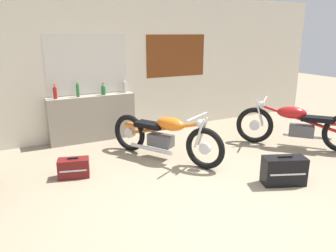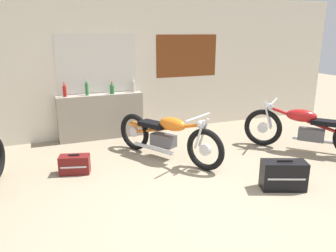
{
  "view_description": "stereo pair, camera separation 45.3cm",
  "coord_description": "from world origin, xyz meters",
  "px_view_note": "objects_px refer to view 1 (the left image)",
  "views": [
    {
      "loc": [
        -2.24,
        -2.81,
        2.06
      ],
      "look_at": [
        -0.07,
        1.43,
        0.7
      ],
      "focal_mm": 35.0,
      "sensor_mm": 36.0,
      "label": 1
    },
    {
      "loc": [
        -1.83,
        -3.0,
        2.06
      ],
      "look_at": [
        -0.07,
        1.43,
        0.7
      ],
      "focal_mm": 35.0,
      "sensor_mm": 36.0,
      "label": 2
    }
  ],
  "objects_px": {
    "bottle_left_center": "(78,89)",
    "motorcycle_red": "(298,125)",
    "bottle_leftmost": "(55,92)",
    "bottle_center": "(103,90)",
    "hard_case_darkred": "(74,168)",
    "motorcycle_orange": "(164,136)",
    "bottle_right_center": "(124,86)",
    "hard_case_black": "(284,171)"
  },
  "relations": [
    {
      "from": "bottle_center",
      "to": "bottle_right_center",
      "type": "distance_m",
      "value": 0.45
    },
    {
      "from": "bottle_leftmost",
      "to": "bottle_left_center",
      "type": "bearing_deg",
      "value": -0.66
    },
    {
      "from": "hard_case_darkred",
      "to": "bottle_leftmost",
      "type": "bearing_deg",
      "value": 87.96
    },
    {
      "from": "bottle_leftmost",
      "to": "bottle_center",
      "type": "bearing_deg",
      "value": -1.24
    },
    {
      "from": "motorcycle_orange",
      "to": "hard_case_black",
      "type": "xyz_separation_m",
      "value": [
        1.07,
        -1.62,
        -0.21
      ]
    },
    {
      "from": "bottle_right_center",
      "to": "hard_case_darkred",
      "type": "relative_size",
      "value": 0.61
    },
    {
      "from": "bottle_left_center",
      "to": "motorcycle_red",
      "type": "relative_size",
      "value": 0.18
    },
    {
      "from": "bottle_center",
      "to": "motorcycle_orange",
      "type": "height_order",
      "value": "bottle_center"
    },
    {
      "from": "hard_case_black",
      "to": "bottle_right_center",
      "type": "bearing_deg",
      "value": 110.24
    },
    {
      "from": "bottle_leftmost",
      "to": "hard_case_darkred",
      "type": "xyz_separation_m",
      "value": [
        -0.06,
        -1.58,
        -0.88
      ]
    },
    {
      "from": "bottle_left_center",
      "to": "motorcycle_red",
      "type": "distance_m",
      "value": 4.13
    },
    {
      "from": "hard_case_black",
      "to": "hard_case_darkred",
      "type": "distance_m",
      "value": 3.03
    },
    {
      "from": "bottle_leftmost",
      "to": "motorcycle_orange",
      "type": "height_order",
      "value": "bottle_leftmost"
    },
    {
      "from": "bottle_leftmost",
      "to": "motorcycle_red",
      "type": "distance_m",
      "value": 4.48
    },
    {
      "from": "bottle_leftmost",
      "to": "motorcycle_red",
      "type": "height_order",
      "value": "bottle_leftmost"
    },
    {
      "from": "bottle_leftmost",
      "to": "hard_case_black",
      "type": "distance_m",
      "value": 4.13
    },
    {
      "from": "motorcycle_orange",
      "to": "hard_case_darkred",
      "type": "distance_m",
      "value": 1.54
    },
    {
      "from": "bottle_right_center",
      "to": "motorcycle_red",
      "type": "height_order",
      "value": "bottle_right_center"
    },
    {
      "from": "bottle_left_center",
      "to": "motorcycle_orange",
      "type": "xyz_separation_m",
      "value": [
        1.05,
        -1.54,
        -0.63
      ]
    },
    {
      "from": "bottle_center",
      "to": "bottle_right_center",
      "type": "xyz_separation_m",
      "value": [
        0.45,
        0.06,
        0.03
      ]
    },
    {
      "from": "bottle_center",
      "to": "motorcycle_orange",
      "type": "distance_m",
      "value": 1.73
    },
    {
      "from": "bottle_left_center",
      "to": "bottle_center",
      "type": "bearing_deg",
      "value": -1.72
    },
    {
      "from": "bottle_left_center",
      "to": "bottle_right_center",
      "type": "distance_m",
      "value": 0.94
    },
    {
      "from": "bottle_left_center",
      "to": "bottle_right_center",
      "type": "height_order",
      "value": "bottle_left_center"
    },
    {
      "from": "bottle_leftmost",
      "to": "motorcycle_orange",
      "type": "relative_size",
      "value": 0.14
    },
    {
      "from": "bottle_right_center",
      "to": "bottle_leftmost",
      "type": "bearing_deg",
      "value": -178.39
    },
    {
      "from": "motorcycle_orange",
      "to": "motorcycle_red",
      "type": "xyz_separation_m",
      "value": [
        2.44,
        -0.59,
        0.01
      ]
    },
    {
      "from": "bottle_right_center",
      "to": "hard_case_black",
      "type": "height_order",
      "value": "bottle_right_center"
    },
    {
      "from": "bottle_right_center",
      "to": "motorcycle_red",
      "type": "relative_size",
      "value": 0.17
    },
    {
      "from": "bottle_left_center",
      "to": "bottle_center",
      "type": "relative_size",
      "value": 1.37
    },
    {
      "from": "bottle_leftmost",
      "to": "motorcycle_orange",
      "type": "xyz_separation_m",
      "value": [
        1.46,
        -1.54,
        -0.61
      ]
    },
    {
      "from": "bottle_leftmost",
      "to": "hard_case_darkred",
      "type": "relative_size",
      "value": 0.56
    },
    {
      "from": "motorcycle_red",
      "to": "hard_case_darkred",
      "type": "xyz_separation_m",
      "value": [
        -3.96,
        0.55,
        -0.28
      ]
    },
    {
      "from": "bottle_left_center",
      "to": "hard_case_darkred",
      "type": "height_order",
      "value": "bottle_left_center"
    },
    {
      "from": "motorcycle_red",
      "to": "hard_case_darkred",
      "type": "relative_size",
      "value": 3.53
    },
    {
      "from": "hard_case_darkred",
      "to": "bottle_center",
      "type": "bearing_deg",
      "value": 58.59
    },
    {
      "from": "hard_case_darkred",
      "to": "bottle_left_center",
      "type": "bearing_deg",
      "value": 73.52
    },
    {
      "from": "bottle_left_center",
      "to": "hard_case_darkred",
      "type": "distance_m",
      "value": 1.87
    },
    {
      "from": "bottle_center",
      "to": "hard_case_black",
      "type": "height_order",
      "value": "bottle_center"
    },
    {
      "from": "motorcycle_orange",
      "to": "motorcycle_red",
      "type": "distance_m",
      "value": 2.51
    },
    {
      "from": "bottle_right_center",
      "to": "bottle_center",
      "type": "bearing_deg",
      "value": -172.75
    },
    {
      "from": "bottle_center",
      "to": "hard_case_darkred",
      "type": "height_order",
      "value": "bottle_center"
    }
  ]
}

